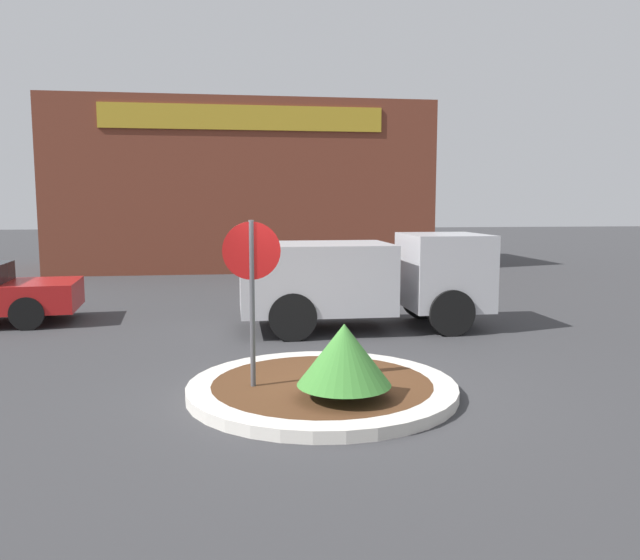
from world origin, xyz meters
TOP-DOWN VIEW (x-y plane):
  - ground_plane at (0.00, 0.00)m, footprint 120.00×120.00m
  - traffic_island at (0.00, 0.00)m, footprint 3.77×3.77m
  - stop_sign at (-0.96, -0.03)m, footprint 0.78×0.07m
  - island_shrub at (0.18, -0.73)m, footprint 1.22×1.22m
  - utility_truck at (1.50, 4.41)m, footprint 5.19×2.15m
  - storefront_building at (-0.74, 18.29)m, footprint 14.84×6.07m

SIDE VIEW (x-z plane):
  - ground_plane at x=0.00m, z-range 0.00..0.00m
  - traffic_island at x=0.00m, z-range 0.00..0.16m
  - island_shrub at x=0.18m, z-range 0.25..1.22m
  - utility_truck at x=1.50m, z-range 0.12..2.13m
  - stop_sign at x=-0.96m, z-range 0.49..2.92m
  - storefront_building at x=-0.74m, z-range 0.00..6.62m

